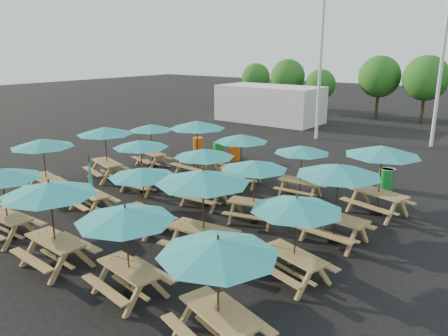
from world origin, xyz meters
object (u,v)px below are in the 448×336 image
Objects in this scene: picnic_unit_2 at (105,133)px; picnic_unit_3 at (151,129)px; picnic_unit_12 at (126,218)px; waste_bin_2 at (235,152)px; picnic_unit_5 at (91,188)px; picnic_unit_6 at (141,146)px; picnic_unit_7 at (197,127)px; picnic_unit_14 at (254,168)px; picnic_unit_10 at (204,155)px; picnic_unit_19 at (382,154)px; picnic_unit_1 at (43,145)px; waste_bin_3 at (386,180)px; picnic_unit_17 at (297,208)px; picnic_unit_13 at (203,181)px; picnic_unit_4 at (2,177)px; picnic_unit_9 at (143,175)px; waste_bin_1 at (219,151)px; waste_bin_0 at (198,145)px; picnic_unit_16 at (218,252)px; picnic_unit_15 at (302,152)px; picnic_unit_8 at (50,192)px; waste_bin_4 at (388,179)px; picnic_unit_18 at (338,173)px; picnic_unit_11 at (241,140)px.

picnic_unit_2 is 2.75m from picnic_unit_3.
picnic_unit_12 is 13.30m from waste_bin_2.
picnic_unit_6 is (-0.19, 2.60, 1.05)m from picnic_unit_5.
picnic_unit_14 is at bearing -26.35° from picnic_unit_7.
picnic_unit_3 is 1.11× the size of picnic_unit_10.
picnic_unit_19 reaches higher than picnic_unit_12.
waste_bin_3 is at bearing 51.22° from picnic_unit_1.
picnic_unit_13 is at bearing -156.77° from picnic_unit_17.
picnic_unit_4 reaches higher than picnic_unit_9.
picnic_unit_19 is 3.52× the size of waste_bin_3.
picnic_unit_9 is 0.99× the size of picnic_unit_10.
picnic_unit_19 is at bearing 31.23° from picnic_unit_2.
picnic_unit_7 is 0.99× the size of picnic_unit_13.
waste_bin_1 is (-9.35, 2.92, -1.76)m from picnic_unit_19.
picnic_unit_1 is 3.03m from picnic_unit_5.
picnic_unit_4 reaches higher than picnic_unit_14.
waste_bin_0 is at bearing 127.09° from picnic_unit_14.
picnic_unit_19 reaches higher than picnic_unit_16.
picnic_unit_3 is 3.85m from waste_bin_1.
picnic_unit_9 is 8.06m from picnic_unit_19.
picnic_unit_16 is 3.27× the size of waste_bin_3.
waste_bin_0 is (-5.57, 9.14, -1.41)m from picnic_unit_9.
picnic_unit_14 is at bearing -118.62° from picnic_unit_19.
picnic_unit_3 is 8.04m from picnic_unit_15.
picnic_unit_12 is at bearing 7.99° from picnic_unit_8.
picnic_unit_5 is at bearing -138.19° from picnic_unit_10.
waste_bin_4 is (2.20, 9.25, -1.79)m from picnic_unit_13.
picnic_unit_5 is 2.36× the size of waste_bin_0.
picnic_unit_3 is 6.27m from picnic_unit_10.
picnic_unit_8 reaches higher than picnic_unit_4.
picnic_unit_18 is at bearing -4.55° from picnic_unit_10.
picnic_unit_7 reaches higher than picnic_unit_4.
picnic_unit_10 is at bearing 55.05° from picnic_unit_5.
picnic_unit_6 is 0.82× the size of picnic_unit_17.
picnic_unit_11 is at bearing -32.40° from waste_bin_0.
picnic_unit_8 reaches higher than picnic_unit_14.
picnic_unit_16 is at bearing -1.71° from picnic_unit_4.
picnic_unit_9 is 3.86m from picnic_unit_12.
waste_bin_3 is at bearing 47.39° from picnic_unit_10.
picnic_unit_6 is 6.33m from picnic_unit_15.
picnic_unit_9 is (0.08, 3.11, -0.25)m from picnic_unit_8.
waste_bin_0 is at bearing 169.60° from waste_bin_1.
picnic_unit_3 is 10.37m from picnic_unit_8.
picnic_unit_8 reaches higher than picnic_unit_12.
picnic_unit_7 is 1.09× the size of picnic_unit_12.
picnic_unit_9 reaches higher than waste_bin_1.
waste_bin_2 is at bearing -1.02° from waste_bin_0.
picnic_unit_9 is at bearing -145.69° from picnic_unit_14.
picnic_unit_10 is at bearing -56.22° from waste_bin_1.
picnic_unit_13 is at bearing 0.12° from picnic_unit_9.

